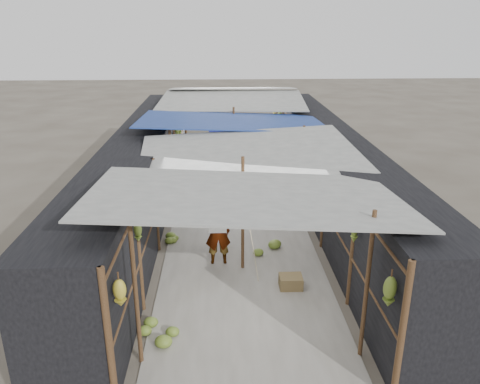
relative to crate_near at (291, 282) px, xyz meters
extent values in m
plane|color=#6B6356|center=(-0.95, -2.12, -0.14)|extent=(80.00, 80.00, 0.00)
cube|color=#9E998E|center=(-0.95, 4.38, -0.13)|extent=(3.60, 16.00, 0.02)
cube|color=black|center=(-3.65, 4.38, 1.01)|extent=(1.40, 15.00, 2.30)
cube|color=black|center=(1.75, 4.38, 1.01)|extent=(1.40, 15.00, 2.30)
cube|color=olive|center=(0.00, 0.00, 0.00)|extent=(0.47, 0.38, 0.28)
cube|color=olive|center=(-0.11, 3.64, 0.02)|extent=(0.55, 0.45, 0.32)
cube|color=olive|center=(-2.26, 6.03, 0.01)|extent=(0.55, 0.48, 0.31)
cylinder|color=black|center=(0.51, 4.84, -0.06)|extent=(0.54, 0.54, 0.16)
imported|color=silver|center=(-1.50, 1.14, 0.64)|extent=(0.59, 0.41, 1.57)
imported|color=#1D3C94|center=(-1.07, 7.31, 0.75)|extent=(1.09, 1.04, 1.78)
imported|color=#4F4944|center=(0.75, 3.48, 0.34)|extent=(0.41, 0.65, 0.95)
cylinder|color=brown|center=(-2.75, -2.12, 1.16)|extent=(0.07, 0.07, 2.60)
cylinder|color=brown|center=(0.85, -2.12, 1.16)|extent=(0.07, 0.07, 2.60)
cylinder|color=brown|center=(-0.95, 0.88, 1.16)|extent=(0.07, 0.07, 2.60)
cylinder|color=brown|center=(-2.75, 3.88, 1.16)|extent=(0.07, 0.07, 2.60)
cylinder|color=brown|center=(0.85, 3.88, 1.16)|extent=(0.07, 0.07, 2.60)
cylinder|color=brown|center=(-0.95, 6.88, 1.16)|extent=(0.07, 0.07, 2.60)
cylinder|color=brown|center=(-2.75, 9.88, 1.16)|extent=(0.07, 0.07, 2.60)
cylinder|color=brown|center=(0.85, 9.88, 1.16)|extent=(0.07, 0.07, 2.60)
cube|color=#9B9B96|center=(-0.95, -1.12, 2.36)|extent=(5.21, 3.19, 0.52)
cube|color=#9B9B96|center=(-0.75, 2.08, 2.21)|extent=(5.23, 3.73, 0.50)
cube|color=navy|center=(-1.05, 5.38, 2.31)|extent=(5.40, 3.60, 0.41)
cube|color=#9B9B96|center=(-0.95, 8.68, 2.41)|extent=(5.37, 3.66, 0.27)
cube|color=#9B9B96|center=(-0.85, 11.08, 2.51)|extent=(5.00, 1.99, 0.24)
cylinder|color=brown|center=(-2.95, 4.38, 1.91)|extent=(0.06, 15.00, 0.06)
cylinder|color=brown|center=(1.05, 4.38, 1.91)|extent=(0.06, 15.00, 0.06)
cylinder|color=gray|center=(-0.95, 4.38, 1.91)|extent=(0.02, 15.00, 0.02)
cube|color=#174F96|center=(-0.77, 2.07, 1.58)|extent=(0.55, 0.03, 0.65)
cube|color=#246D2C|center=(-1.59, 1.07, 1.56)|extent=(0.60, 0.03, 0.70)
cube|color=#1C29B8|center=(-1.19, 4.52, 1.61)|extent=(0.70, 0.03, 0.60)
cube|color=white|center=(-0.59, 7.56, 1.63)|extent=(0.60, 0.03, 0.55)
cube|color=#212898|center=(-1.47, 7.59, 1.61)|extent=(0.65, 0.03, 0.60)
cube|color=maroon|center=(0.23, 3.31, 1.61)|extent=(0.50, 0.03, 0.60)
ellipsoid|color=gold|center=(-2.83, -2.76, 1.56)|extent=(0.19, 0.16, 0.43)
ellipsoid|color=olive|center=(-2.83, -1.14, 1.73)|extent=(0.14, 0.12, 0.35)
ellipsoid|color=olive|center=(-2.83, 0.33, 1.46)|extent=(0.17, 0.15, 0.60)
ellipsoid|color=olive|center=(-2.83, 1.90, 1.55)|extent=(0.16, 0.14, 0.42)
ellipsoid|color=olive|center=(-2.83, 3.34, 1.65)|extent=(0.16, 0.14, 0.48)
ellipsoid|color=olive|center=(-2.83, 4.81, 1.34)|extent=(0.20, 0.17, 0.56)
ellipsoid|color=olive|center=(-2.83, 6.94, 1.68)|extent=(0.17, 0.15, 0.42)
ellipsoid|color=olive|center=(-2.83, 7.86, 1.52)|extent=(0.17, 0.15, 0.42)
ellipsoid|color=olive|center=(-2.83, 9.60, 1.62)|extent=(0.19, 0.16, 0.54)
ellipsoid|color=olive|center=(-2.83, 11.33, 1.35)|extent=(0.18, 0.15, 0.53)
ellipsoid|color=olive|center=(0.93, -2.81, 1.50)|extent=(0.19, 0.16, 0.49)
ellipsoid|color=olive|center=(0.93, -1.00, 1.62)|extent=(0.14, 0.12, 0.48)
ellipsoid|color=olive|center=(0.93, 0.36, 1.36)|extent=(0.17, 0.14, 0.51)
ellipsoid|color=olive|center=(0.93, 1.84, 1.42)|extent=(0.17, 0.15, 0.46)
ellipsoid|color=olive|center=(0.93, 3.28, 1.58)|extent=(0.16, 0.13, 0.41)
ellipsoid|color=olive|center=(0.93, 4.80, 1.62)|extent=(0.17, 0.14, 0.36)
ellipsoid|color=olive|center=(0.93, 6.93, 1.35)|extent=(0.18, 0.15, 0.52)
ellipsoid|color=gold|center=(0.93, 7.87, 1.63)|extent=(0.19, 0.16, 0.41)
ellipsoid|color=olive|center=(0.93, 9.58, 1.64)|extent=(0.19, 0.16, 0.38)
ellipsoid|color=gold|center=(0.93, 11.25, 1.38)|extent=(0.16, 0.14, 0.52)
ellipsoid|color=olive|center=(-2.65, 2.28, -0.03)|extent=(0.45, 0.39, 0.23)
ellipsoid|color=gold|center=(-1.51, 4.97, -0.02)|extent=(0.47, 0.40, 0.23)
ellipsoid|color=olive|center=(-0.39, 1.59, 0.01)|extent=(0.60, 0.51, 0.30)
ellipsoid|color=gold|center=(-2.65, 8.43, 0.02)|extent=(0.66, 0.57, 0.33)
ellipsoid|color=olive|center=(-2.56, -1.43, 0.04)|extent=(0.72, 0.61, 0.36)
ellipsoid|color=olive|center=(0.25, 5.36, 0.01)|extent=(0.62, 0.53, 0.31)
ellipsoid|color=olive|center=(0.75, 8.52, -0.01)|extent=(0.53, 0.45, 0.26)
camera|label=1|loc=(-1.43, -8.40, 5.07)|focal=35.00mm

